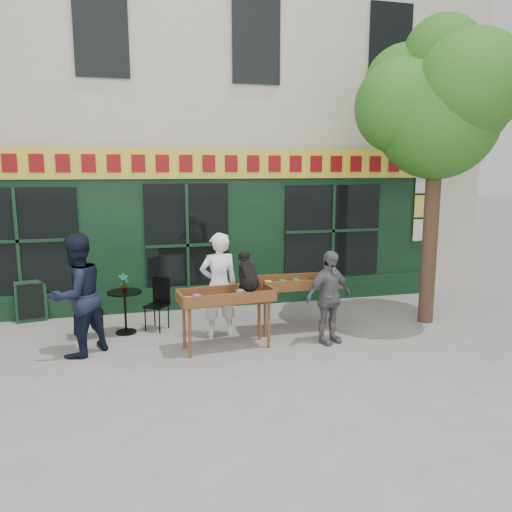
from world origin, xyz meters
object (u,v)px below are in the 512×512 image
object	(u,v)px
book_cart_center	(226,299)
book_cart_right	(297,286)
dog	(248,271)
man_left	(77,295)
woman	(219,285)
man_right	(329,297)
bistro_table	(125,304)

from	to	relation	value
book_cart_center	book_cart_right	size ratio (longest dim) A/B	1.03
book_cart_center	book_cart_right	xyz separation A→B (m)	(1.41, 0.60, 0.00)
dog	man_left	xyz separation A→B (m)	(-2.64, 0.35, -0.33)
book_cart_center	woman	bearing A→B (deg)	84.91
man_right	bistro_table	size ratio (longest dim) A/B	2.07
book_cart_right	man_right	distance (m)	0.81
bistro_table	man_left	xyz separation A→B (m)	(-0.70, -0.90, 0.42)
book_cart_right	bistro_table	bearing A→B (deg)	169.41
man_right	bistro_table	distance (m)	3.58
book_cart_right	bistro_table	xyz separation A→B (m)	(-3.00, 0.60, -0.28)
man_right	man_left	size ratio (longest dim) A/B	0.82
man_right	book_cart_center	bearing A→B (deg)	155.72
book_cart_center	man_right	distance (m)	1.72
woman	book_cart_right	distance (m)	1.41
book_cart_center	man_right	bearing A→B (deg)	-10.13
dog	bistro_table	xyz separation A→B (m)	(-1.94, 1.25, -0.75)
man_right	woman	bearing A→B (deg)	135.67
man_left	man_right	bearing A→B (deg)	130.20
bistro_table	woman	bearing A→B (deg)	-19.11
dog	man_left	distance (m)	2.69
book_cart_center	dog	size ratio (longest dim) A/B	2.58
dog	woman	xyz separation A→B (m)	(-0.35, 0.70, -0.38)
book_cart_center	book_cart_right	bearing A→B (deg)	17.93
man_left	dog	bearing A→B (deg)	129.07
woman	man_left	xyz separation A→B (m)	(-2.29, -0.35, 0.05)
dog	book_cart_right	bearing A→B (deg)	26.39
book_cart_center	bistro_table	world-z (taller)	book_cart_center
book_cart_right	man_left	world-z (taller)	man_left
woman	man_right	size ratio (longest dim) A/B	1.16
book_cart_center	woman	distance (m)	0.66
dog	book_cart_right	size ratio (longest dim) A/B	0.40
bistro_table	dog	bearing A→B (deg)	-32.81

